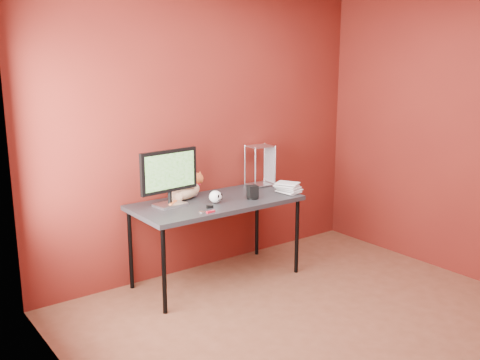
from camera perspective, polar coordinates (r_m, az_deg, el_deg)
room at (r=3.66m, az=11.50°, el=4.29°), size 3.52×3.52×2.61m
desk at (r=4.74m, az=-2.55°, el=-2.78°), size 1.50×0.70×0.75m
monitor at (r=4.53m, az=-7.57°, el=0.55°), size 0.56×0.21×0.48m
cat at (r=4.77m, az=-5.88°, el=-1.11°), size 0.46×0.29×0.23m
skull_mug at (r=4.63m, az=-2.63°, el=-1.79°), size 0.11×0.12×0.11m
speaker at (r=4.76m, az=1.36°, el=-1.35°), size 0.11×0.11×0.12m
book_stack at (r=4.86m, az=4.70°, el=4.44°), size 0.23×0.25×1.03m
wire_rack at (r=5.24m, az=2.15°, el=1.56°), size 0.25×0.21×0.40m
pocket_knife at (r=4.36m, az=-3.15°, el=-3.39°), size 0.08×0.03×0.02m
black_gadget at (r=4.48m, az=-3.23°, el=-2.86°), size 0.06×0.05×0.03m
washer at (r=4.37m, az=-4.09°, el=-3.41°), size 0.05×0.05×0.00m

